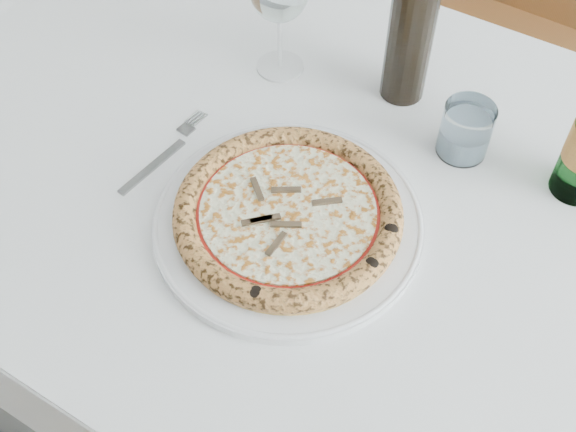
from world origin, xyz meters
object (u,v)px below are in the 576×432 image
at_px(dining_table, 320,212).
at_px(chair_far, 493,0).
at_px(plate, 288,221).
at_px(tumbler, 465,133).
at_px(wine_bottle, 411,30).
at_px(pizza, 288,213).

distance_m(dining_table, chair_far, 0.85).
bearing_deg(plate, chair_far, 89.21).
xyz_separation_m(plate, tumbler, (0.15, 0.24, 0.03)).
xyz_separation_m(dining_table, tumbler, (0.15, 0.14, 0.12)).
xyz_separation_m(chair_far, wine_bottle, (0.01, -0.62, 0.34)).
height_order(tumbler, wine_bottle, wine_bottle).
relative_size(pizza, tumbler, 3.70).
relative_size(chair_far, tumbler, 11.42).
relative_size(dining_table, chair_far, 1.69).
relative_size(plate, wine_bottle, 1.30).
height_order(dining_table, pizza, pizza).
height_order(chair_far, plate, chair_far).
bearing_deg(dining_table, wine_bottle, 82.85).
xyz_separation_m(dining_table, wine_bottle, (0.03, 0.21, 0.20)).
distance_m(pizza, tumbler, 0.29).
bearing_deg(plate, tumbler, 57.79).
bearing_deg(dining_table, plate, -90.00).
bearing_deg(wine_bottle, tumbler, -30.21).
height_order(pizza, wine_bottle, wine_bottle).
bearing_deg(plate, pizza, -163.78).
xyz_separation_m(dining_table, pizza, (-0.00, -0.10, 0.11)).
bearing_deg(chair_far, plate, -90.79).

